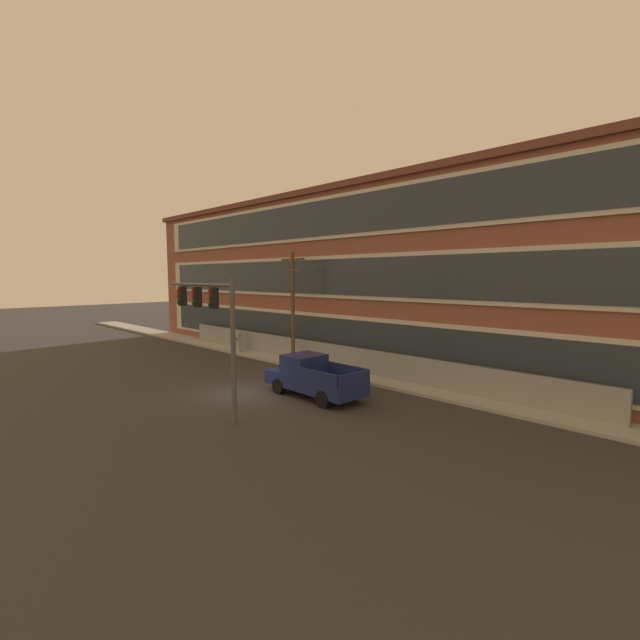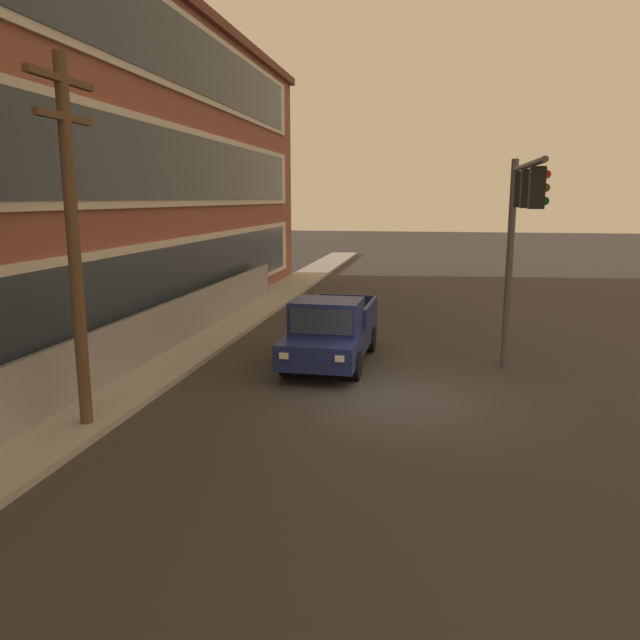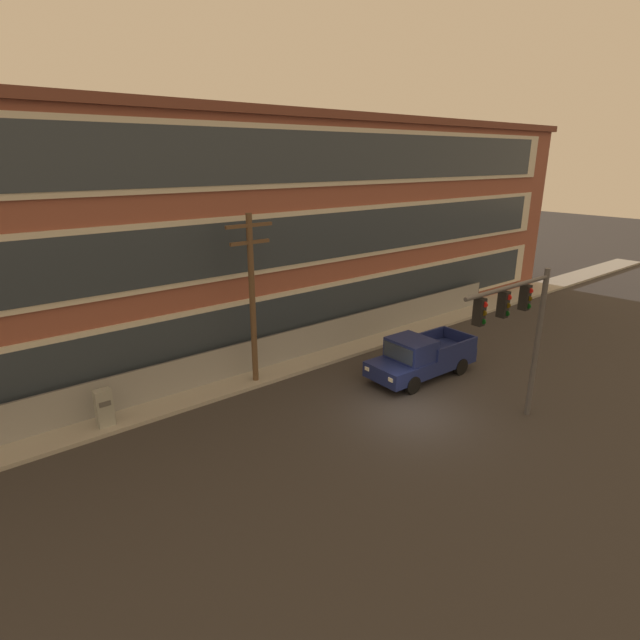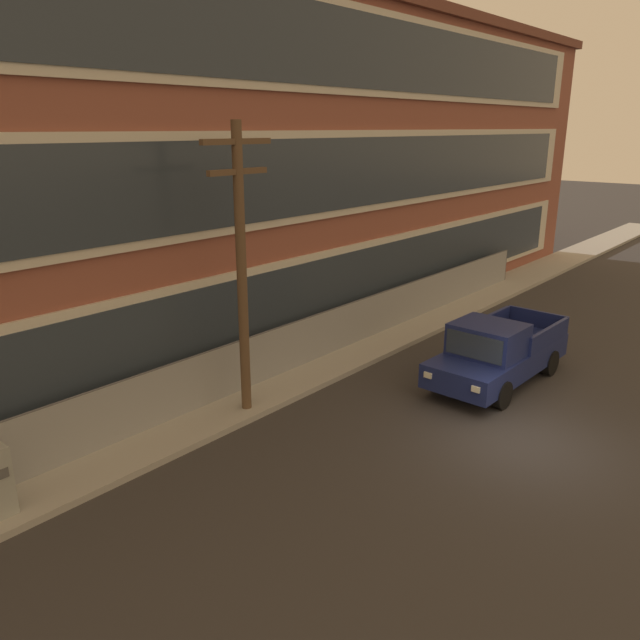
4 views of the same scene
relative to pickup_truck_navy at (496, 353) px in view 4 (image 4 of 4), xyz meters
name	(u,v)px [view 4 (image 4 of 4)]	position (x,y,z in m)	size (l,w,h in m)	color
ground_plane	(522,443)	(-3.07, -2.18, -0.96)	(160.00, 160.00, 0.00)	#333030
sidewalk_building_side	(308,371)	(-3.07, 4.79, -0.88)	(80.00, 2.18, 0.16)	#9E9B93
brick_mill_building	(173,172)	(-3.55, 10.33, 5.00)	(48.72, 9.49, 11.89)	brown
chain_link_fence	(277,353)	(-4.04, 5.21, -0.10)	(32.60, 0.06, 1.68)	gray
pickup_truck_navy	(496,353)	(0.00, 0.00, 0.00)	(5.56, 2.31, 2.03)	navy
utility_pole_near_corner	(241,261)	(-6.24, 4.23, 3.23)	(2.17, 0.26, 7.58)	brown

